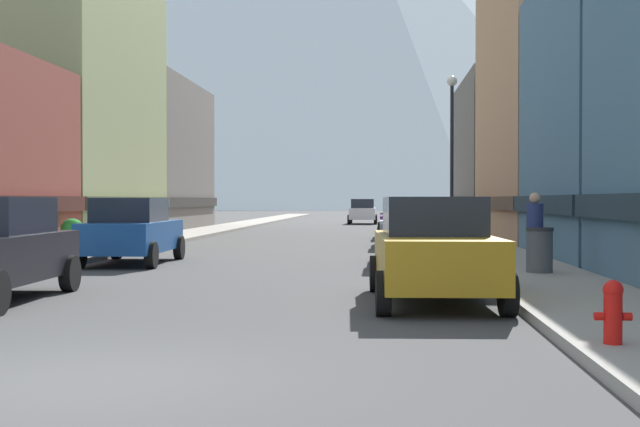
% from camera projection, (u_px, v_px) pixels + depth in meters
% --- Properties ---
extents(ground_plane, '(400.00, 400.00, 0.00)m').
position_uv_depth(ground_plane, '(71.00, 384.00, 7.79)').
color(ground_plane, '#3F3F3F').
extents(sidewalk_left, '(2.50, 100.00, 0.15)m').
position_uv_depth(sidewalk_left, '(205.00, 231.00, 43.15)').
color(sidewalk_left, gray).
rests_on(sidewalk_left, ground).
extents(sidewalk_right, '(2.50, 100.00, 0.15)m').
position_uv_depth(sidewalk_right, '(447.00, 232.00, 42.23)').
color(sidewalk_right, gray).
rests_on(sidewalk_right, ground).
extents(storefront_left_2, '(9.07, 11.42, 11.32)m').
position_uv_depth(storefront_left_2, '(30.00, 111.00, 34.92)').
color(storefront_left_2, '#8C9966').
rests_on(storefront_left_2, ground).
extents(storefront_left_3, '(8.65, 11.52, 8.26)m').
position_uv_depth(storefront_left_3, '(120.00, 160.00, 46.40)').
color(storefront_left_3, '#66605B').
rests_on(storefront_left_3, ground).
extents(storefront_right_2, '(9.00, 12.68, 11.44)m').
position_uv_depth(storefront_right_2, '(601.00, 106.00, 33.81)').
color(storefront_right_2, tan).
rests_on(storefront_right_2, ground).
extents(storefront_right_3, '(8.59, 12.29, 8.49)m').
position_uv_depth(storefront_right_3, '(536.00, 158.00, 46.76)').
color(storefront_right_3, '#66605B').
rests_on(storefront_right_3, ground).
extents(car_left_1, '(2.19, 4.46, 1.78)m').
position_uv_depth(car_left_1, '(132.00, 231.00, 22.35)').
color(car_left_1, '#19478C').
rests_on(car_left_1, ground).
extents(car_right_0, '(2.22, 4.47, 1.78)m').
position_uv_depth(car_right_0, '(434.00, 249.00, 13.97)').
color(car_right_0, '#B28419').
rests_on(car_right_0, ground).
extents(car_right_1, '(2.08, 4.41, 1.78)m').
position_uv_depth(car_right_1, '(414.00, 231.00, 22.10)').
color(car_right_1, slate).
rests_on(car_right_1, ground).
extents(car_right_2, '(2.08, 4.41, 1.78)m').
position_uv_depth(car_right_2, '(405.00, 222.00, 30.29)').
color(car_right_2, '#591E72').
rests_on(car_right_2, ground).
extents(car_right_3, '(2.10, 4.42, 1.78)m').
position_uv_depth(car_right_3, '(401.00, 218.00, 37.05)').
color(car_right_3, black).
rests_on(car_right_3, ground).
extents(car_driving_0, '(2.06, 4.40, 1.78)m').
position_uv_depth(car_driving_0, '(363.00, 211.00, 59.32)').
color(car_driving_0, silver).
rests_on(car_driving_0, ground).
extents(fire_hydrant_near, '(0.40, 0.22, 0.70)m').
position_uv_depth(fire_hydrant_near, '(613.00, 310.00, 9.07)').
color(fire_hydrant_near, red).
rests_on(fire_hydrant_near, sidewalk_right).
extents(trash_bin_right, '(0.59, 0.59, 0.98)m').
position_uv_depth(trash_bin_right, '(540.00, 250.00, 17.99)').
color(trash_bin_right, '#4C5156').
rests_on(trash_bin_right, sidewalk_right).
extents(potted_plant_0, '(0.75, 0.75, 0.98)m').
position_uv_depth(potted_plant_0, '(72.00, 232.00, 26.63)').
color(potted_plant_0, '#4C4C51').
rests_on(potted_plant_0, sidewalk_left).
extents(pedestrian_0, '(0.36, 0.36, 1.74)m').
position_uv_depth(pedestrian_0, '(535.00, 235.00, 18.02)').
color(pedestrian_0, navy).
rests_on(pedestrian_0, sidewalk_right).
extents(pedestrian_1, '(0.36, 0.36, 1.63)m').
position_uv_depth(pedestrian_1, '(161.00, 220.00, 34.60)').
color(pedestrian_1, maroon).
rests_on(pedestrian_1, sidewalk_left).
extents(streetlamp_right, '(0.36, 0.36, 5.86)m').
position_uv_depth(streetlamp_right, '(452.00, 134.00, 28.59)').
color(streetlamp_right, black).
rests_on(streetlamp_right, sidewalk_right).
extents(mountain_backdrop, '(280.42, 280.42, 113.43)m').
position_uv_depth(mountain_backdrop, '(342.00, 29.00, 266.83)').
color(mountain_backdrop, silver).
rests_on(mountain_backdrop, ground).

